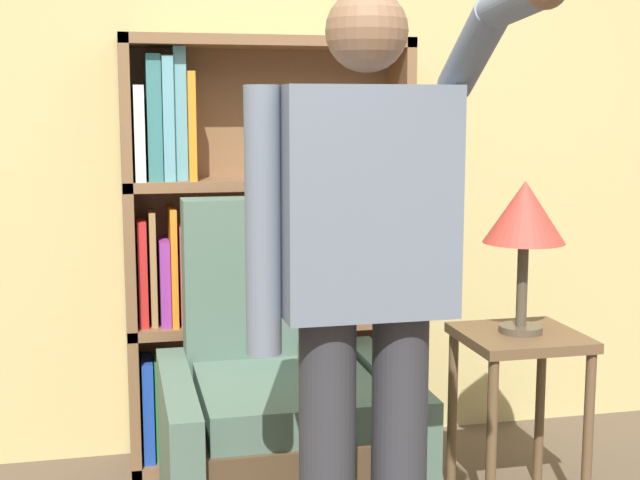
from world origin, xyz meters
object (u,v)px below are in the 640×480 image
Objects in this scene: bookcase at (238,257)px; table_lamp at (524,217)px; person_standing at (365,281)px; side_table at (519,367)px; armchair at (282,426)px.

bookcase reaches higher than table_lamp.
person_standing reaches higher than side_table.
bookcase is 2.64× the size of side_table.
person_standing reaches higher than armchair.
armchair is 0.65× the size of person_standing.
side_table is 1.20× the size of table_lamp.
bookcase is 3.17× the size of table_lamp.
table_lamp is at bearing 0.00° from side_table.
table_lamp is (0.91, -0.69, 0.22)m from bookcase.
bookcase is at bearing 96.12° from person_standing.
side_table is 0.54m from table_lamp.
person_standing is at bearing -138.70° from table_lamp.
person_standing is (0.15, -1.36, 0.15)m from bookcase.
armchair is 1.72× the size of side_table.
armchair is 0.97m from person_standing.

